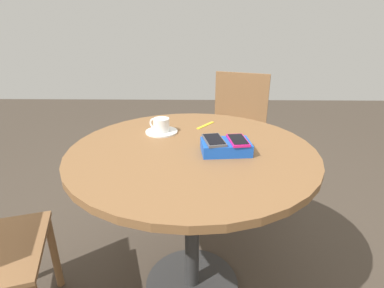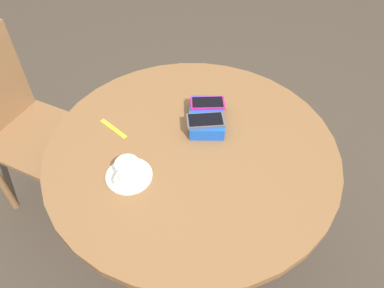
% 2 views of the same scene
% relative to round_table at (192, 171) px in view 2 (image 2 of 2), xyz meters
% --- Properties ---
extents(ground_plane, '(8.00, 8.00, 0.00)m').
position_rel_round_table_xyz_m(ground_plane, '(0.00, 0.00, -0.65)').
color(ground_plane, '#42382D').
extents(round_table, '(1.05, 1.05, 0.78)m').
position_rel_round_table_xyz_m(round_table, '(0.00, 0.00, 0.00)').
color(round_table, '#2D2D2D').
rests_on(round_table, ground_plane).
extents(phone_box, '(0.21, 0.14, 0.05)m').
position_rel_round_table_xyz_m(phone_box, '(-0.14, 0.04, 0.16)').
color(phone_box, blue).
rests_on(phone_box, round_table).
extents(phone_magenta, '(0.09, 0.14, 0.01)m').
position_rel_round_table_xyz_m(phone_magenta, '(-0.19, 0.04, 0.19)').
color(phone_magenta, '#D11975').
rests_on(phone_magenta, phone_box).
extents(phone_gray, '(0.10, 0.15, 0.01)m').
position_rel_round_table_xyz_m(phone_gray, '(-0.09, 0.04, 0.19)').
color(phone_gray, '#515156').
rests_on(phone_gray, phone_box).
extents(saucer, '(0.16, 0.16, 0.01)m').
position_rel_round_table_xyz_m(saucer, '(0.15, -0.19, 0.14)').
color(saucer, white).
rests_on(saucer, round_table).
extents(coffee_cup, '(0.10, 0.08, 0.06)m').
position_rel_round_table_xyz_m(coffee_cup, '(0.15, -0.20, 0.17)').
color(coffee_cup, white).
rests_on(coffee_cup, saucer).
extents(lanyard_strap, '(0.10, 0.12, 0.00)m').
position_rel_round_table_xyz_m(lanyard_strap, '(-0.07, -0.30, 0.13)').
color(lanyard_strap, yellow).
rests_on(lanyard_strap, round_table).
extents(chair_near_window, '(0.52, 0.52, 0.95)m').
position_rel_round_table_xyz_m(chair_near_window, '(-0.30, -0.84, -0.15)').
color(chair_near_window, brown).
rests_on(chair_near_window, ground_plane).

